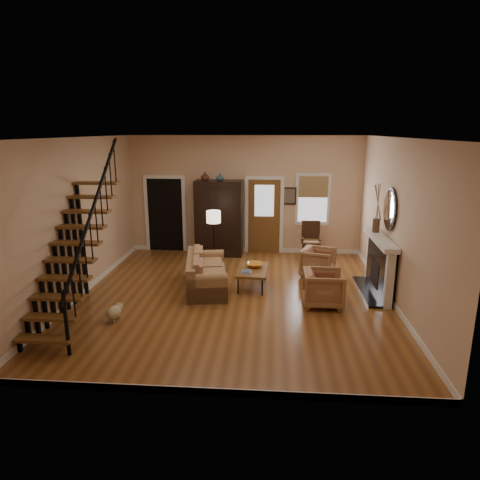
# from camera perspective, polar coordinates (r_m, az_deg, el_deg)

# --- Properties ---
(room) EXTENTS (7.00, 7.33, 3.30)m
(room) POSITION_cam_1_polar(r_m,az_deg,el_deg) (10.46, -2.24, 3.81)
(room) COLOR brown
(room) RESTS_ON ground
(staircase) EXTENTS (0.94, 2.80, 3.20)m
(staircase) POSITION_cam_1_polar(r_m,az_deg,el_deg) (8.20, -21.48, 0.46)
(staircase) COLOR brown
(staircase) RESTS_ON ground
(fireplace) EXTENTS (0.33, 1.95, 2.30)m
(fireplace) POSITION_cam_1_polar(r_m,az_deg,el_deg) (9.64, 18.32, -2.57)
(fireplace) COLOR black
(fireplace) RESTS_ON ground
(armoire) EXTENTS (1.30, 0.60, 2.10)m
(armoire) POSITION_cam_1_polar(r_m,az_deg,el_deg) (11.94, -2.82, 2.91)
(armoire) COLOR black
(armoire) RESTS_ON ground
(vase_a) EXTENTS (0.24, 0.24, 0.25)m
(vase_a) POSITION_cam_1_polar(r_m,az_deg,el_deg) (11.71, -4.68, 8.47)
(vase_a) COLOR #4C2619
(vase_a) RESTS_ON armoire
(vase_b) EXTENTS (0.20, 0.20, 0.21)m
(vase_b) POSITION_cam_1_polar(r_m,az_deg,el_deg) (11.65, -2.71, 8.38)
(vase_b) COLOR #334C60
(vase_b) RESTS_ON armoire
(sofa) EXTENTS (1.15, 2.06, 0.73)m
(sofa) POSITION_cam_1_polar(r_m,az_deg,el_deg) (9.56, -4.47, -4.36)
(sofa) COLOR #956D44
(sofa) RESTS_ON ground
(coffee_table) EXTENTS (0.71, 1.15, 0.43)m
(coffee_table) POSITION_cam_1_polar(r_m,az_deg,el_deg) (9.65, 1.67, -5.07)
(coffee_table) COLOR brown
(coffee_table) RESTS_ON ground
(bowl) EXTENTS (0.38, 0.38, 0.09)m
(bowl) POSITION_cam_1_polar(r_m,az_deg,el_deg) (9.71, 2.02, -3.33)
(bowl) COLOR orange
(bowl) RESTS_ON coffee_table
(books) EXTENTS (0.20, 0.28, 0.05)m
(books) POSITION_cam_1_polar(r_m,az_deg,el_deg) (9.30, 0.85, -4.28)
(books) COLOR beige
(books) RESTS_ON coffee_table
(armchair_left) EXTENTS (0.80, 0.78, 0.72)m
(armchair_left) POSITION_cam_1_polar(r_m,az_deg,el_deg) (8.79, 11.08, -6.32)
(armchair_left) COLOR brown
(armchair_left) RESTS_ON ground
(armchair_right) EXTENTS (0.96, 0.94, 0.69)m
(armchair_right) POSITION_cam_1_polar(r_m,az_deg,el_deg) (10.47, 10.38, -2.96)
(armchair_right) COLOR brown
(armchair_right) RESTS_ON ground
(floor_lamp) EXTENTS (0.38, 0.38, 1.53)m
(floor_lamp) POSITION_cam_1_polar(r_m,az_deg,el_deg) (10.59, -3.50, -0.18)
(floor_lamp) COLOR black
(floor_lamp) RESTS_ON ground
(side_chair) EXTENTS (0.54, 0.54, 1.02)m
(side_chair) POSITION_cam_1_polar(r_m,az_deg,el_deg) (11.82, 9.45, -0.07)
(side_chair) COLOR #361F11
(side_chair) RESTS_ON ground
(dog) EXTENTS (0.31, 0.45, 0.30)m
(dog) POSITION_cam_1_polar(r_m,az_deg,el_deg) (8.36, -16.45, -9.35)
(dog) COLOR #C8B988
(dog) RESTS_ON ground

